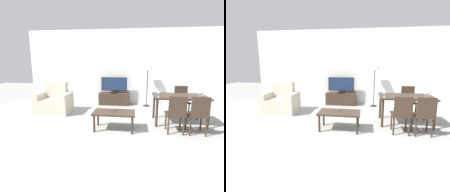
% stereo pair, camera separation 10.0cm
% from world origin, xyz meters
% --- Properties ---
extents(ground_plane, '(18.00, 18.00, 0.00)m').
position_xyz_m(ground_plane, '(0.00, 0.00, 0.00)').
color(ground_plane, '#9E9E99').
extents(wall_back, '(7.20, 0.06, 2.70)m').
position_xyz_m(wall_back, '(0.00, 3.84, 1.35)').
color(wall_back, white).
rests_on(wall_back, ground_plane).
extents(armchair, '(1.02, 0.73, 0.92)m').
position_xyz_m(armchair, '(-2.02, 2.32, 0.32)').
color(armchair, beige).
rests_on(armchair, ground_plane).
extents(tv_stand, '(1.08, 0.41, 0.43)m').
position_xyz_m(tv_stand, '(-0.30, 3.57, 0.22)').
color(tv_stand, '#38281E').
rests_on(tv_stand, ground_plane).
extents(tv, '(0.93, 0.32, 0.56)m').
position_xyz_m(tv, '(-0.30, 3.56, 0.71)').
color(tv, black).
rests_on(tv, tv_stand).
extents(coffee_table, '(0.96, 0.53, 0.43)m').
position_xyz_m(coffee_table, '(-0.02, 1.17, 0.38)').
color(coffee_table, '#38281E').
rests_on(coffee_table, ground_plane).
extents(dining_table, '(1.30, 0.80, 0.72)m').
position_xyz_m(dining_table, '(1.57, 1.83, 0.63)').
color(dining_table, '#38281E').
rests_on(dining_table, ground_plane).
extents(dining_chair_near, '(0.40, 0.40, 0.86)m').
position_xyz_m(dining_chair_near, '(1.35, 1.12, 0.48)').
color(dining_chair_near, '#38281E').
rests_on(dining_chair_near, ground_plane).
extents(dining_chair_far, '(0.40, 0.40, 0.86)m').
position_xyz_m(dining_chair_far, '(1.80, 2.53, 0.48)').
color(dining_chair_far, '#38281E').
rests_on(dining_chair_far, ground_plane).
extents(dining_chair_near_right, '(0.40, 0.40, 0.86)m').
position_xyz_m(dining_chair_near_right, '(1.80, 1.12, 0.48)').
color(dining_chair_near_right, '#38281E').
rests_on(dining_chair_near_right, ground_plane).
extents(floor_lamp, '(0.31, 0.31, 1.60)m').
position_xyz_m(floor_lamp, '(0.87, 3.49, 1.36)').
color(floor_lamp, black).
rests_on(floor_lamp, ground_plane).
extents(remote_primary, '(0.04, 0.15, 0.02)m').
position_xyz_m(remote_primary, '(-0.01, 1.31, 0.44)').
color(remote_primary, '#38383D').
rests_on(remote_primary, coffee_table).
extents(wine_glass_left, '(0.07, 0.07, 0.15)m').
position_xyz_m(wine_glass_left, '(1.02, 1.55, 0.83)').
color(wine_glass_left, silver).
rests_on(wine_glass_left, dining_table).
extents(wine_glass_center, '(0.07, 0.07, 0.15)m').
position_xyz_m(wine_glass_center, '(1.96, 1.62, 0.83)').
color(wine_glass_center, silver).
rests_on(wine_glass_center, dining_table).
extents(wine_glass_right, '(0.07, 0.07, 0.15)m').
position_xyz_m(wine_glass_right, '(2.11, 1.86, 0.83)').
color(wine_glass_right, silver).
rests_on(wine_glass_right, dining_table).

